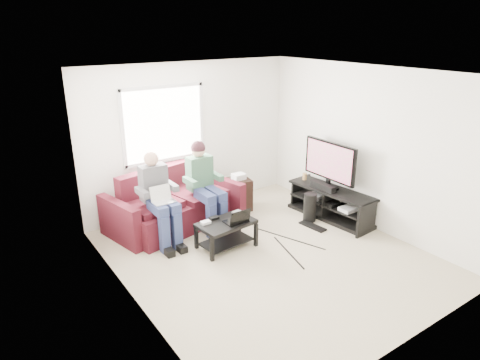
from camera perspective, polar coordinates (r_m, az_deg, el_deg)
name	(u,v)px	position (r m, az deg, el deg)	size (l,w,h in m)	color
floor	(268,255)	(6.34, 3.78, -10.00)	(4.50, 4.50, 0.00)	#BFB395
ceiling	(273,73)	(5.52, 4.40, 14.09)	(4.50, 4.50, 0.00)	white
wall_back	(191,137)	(7.61, -6.61, 5.67)	(4.50, 4.50, 0.00)	white
wall_front	(419,234)	(4.41, 22.71, -6.61)	(4.50, 4.50, 0.00)	white
wall_left	(128,204)	(4.88, -14.66, -3.13)	(4.50, 4.50, 0.00)	white
wall_right	(368,148)	(7.17, 16.68, 4.08)	(4.50, 4.50, 0.00)	white
window	(164,124)	(7.31, -10.10, 7.32)	(1.48, 0.04, 1.28)	white
sofa	(173,207)	(7.14, -8.92, -3.53)	(2.21, 1.30, 0.95)	#461117
person_left	(159,194)	(6.50, -10.80, -1.90)	(0.40, 0.71, 1.40)	navy
person_right	(204,180)	(6.83, -4.80, 0.02)	(0.40, 0.71, 1.44)	navy
laptop_silver	(163,198)	(6.38, -10.22, -2.41)	(0.32, 0.22, 0.24)	silver
coffee_table	(226,229)	(6.41, -1.86, -6.50)	(0.88, 0.59, 0.42)	black
laptop_black	(236,214)	(6.31, -0.57, -4.61)	(0.34, 0.24, 0.24)	black
controller_a	(206,222)	(6.31, -4.61, -5.66)	(0.14, 0.09, 0.04)	silver
controller_b	(214,218)	(6.44, -3.49, -5.08)	(0.14, 0.09, 0.04)	black
controller_c	(237,212)	(6.61, -0.39, -4.35)	(0.14, 0.09, 0.04)	gray
tv_stand	(331,205)	(7.56, 12.01, -3.28)	(0.62, 1.63, 0.53)	black
tv	(330,162)	(7.36, 11.86, 2.35)	(0.12, 1.10, 0.81)	black
soundbar	(323,186)	(7.41, 11.00, -0.82)	(0.12, 0.50, 0.10)	black
drink_cup	(305,176)	(7.81, 8.62, 0.48)	(0.08, 0.08, 0.12)	#A77E48
console_white	(349,209)	(7.29, 14.32, -3.74)	(0.30, 0.22, 0.06)	silver
console_grey	(319,195)	(7.72, 10.46, -2.01)	(0.34, 0.26, 0.08)	gray
console_black	(333,202)	(7.50, 12.33, -2.85)	(0.38, 0.30, 0.07)	black
subwoofer	(310,207)	(7.37, 9.31, -3.62)	(0.22, 0.22, 0.49)	black
keyboard_floor	(313,226)	(7.25, 9.65, -6.09)	(0.16, 0.48, 0.03)	black
end_table	(239,194)	(7.70, -0.17, -1.81)	(0.39, 0.39, 0.68)	black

